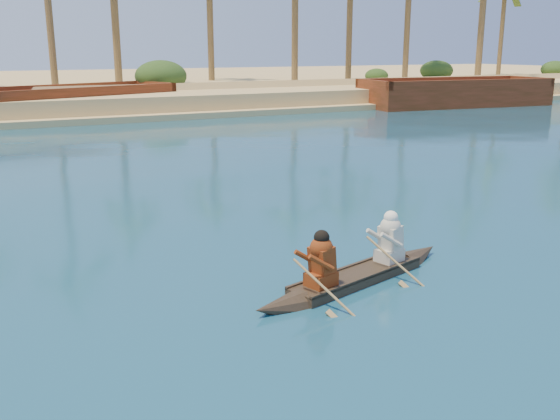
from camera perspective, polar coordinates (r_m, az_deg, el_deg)
name	(u,v)px	position (r m, az deg, el deg)	size (l,w,h in m)	color
ground	(387,209)	(16.46, 9.78, 0.12)	(160.00, 160.00, 0.00)	navy
sandy_embankment	(75,88)	(60.46, -18.28, 10.54)	(150.00, 51.00, 1.50)	tan
shrub_cluster	(112,91)	(45.32, -15.09, 10.50)	(100.00, 6.00, 2.40)	#233D16
canoe	(357,268)	(11.23, 7.04, -5.31)	(4.77, 1.88, 1.31)	#36271D
barge_mid	(68,104)	(40.27, -18.81, 9.15)	(13.76, 8.49, 2.18)	maroon
barge_right	(455,95)	(47.31, 15.71, 10.13)	(14.16, 5.99, 2.29)	maroon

